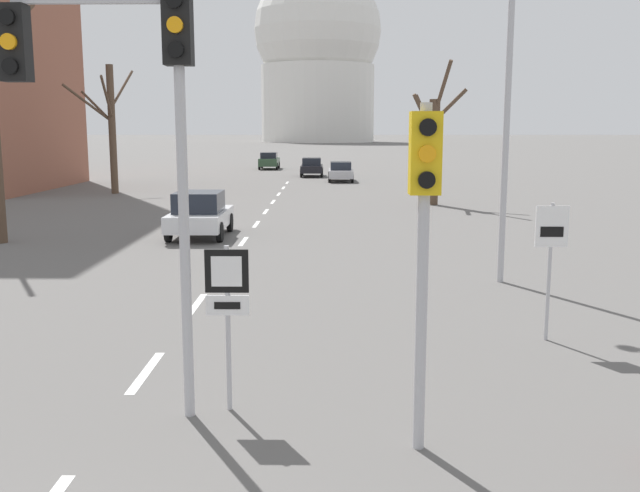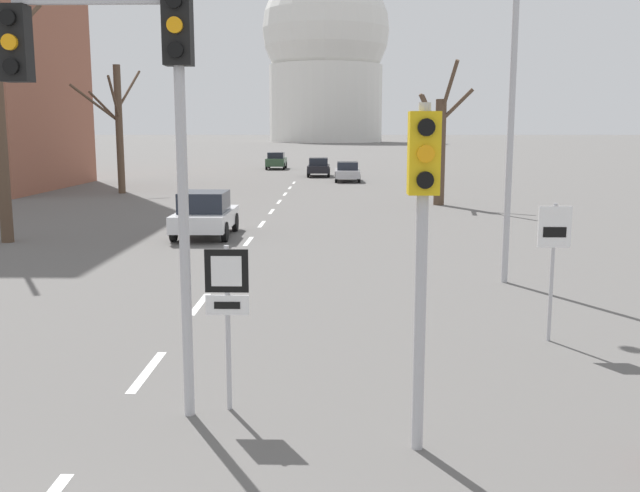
# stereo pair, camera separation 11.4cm
# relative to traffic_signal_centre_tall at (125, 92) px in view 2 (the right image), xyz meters

# --- Properties ---
(lane_stripe_1) EXTENTS (0.16, 2.00, 0.01)m
(lane_stripe_1) POSITION_rel_traffic_signal_centre_tall_xyz_m (-0.35, 1.75, -4.39)
(lane_stripe_1) COLOR silver
(lane_stripe_1) RESTS_ON ground_plane
(lane_stripe_2) EXTENTS (0.16, 2.00, 0.01)m
(lane_stripe_2) POSITION_rel_traffic_signal_centre_tall_xyz_m (-0.35, 6.25, -4.39)
(lane_stripe_2) COLOR silver
(lane_stripe_2) RESTS_ON ground_plane
(lane_stripe_3) EXTENTS (0.16, 2.00, 0.01)m
(lane_stripe_3) POSITION_rel_traffic_signal_centre_tall_xyz_m (-0.35, 10.75, -4.39)
(lane_stripe_3) COLOR silver
(lane_stripe_3) RESTS_ON ground_plane
(lane_stripe_4) EXTENTS (0.16, 2.00, 0.01)m
(lane_stripe_4) POSITION_rel_traffic_signal_centre_tall_xyz_m (-0.35, 15.25, -4.39)
(lane_stripe_4) COLOR silver
(lane_stripe_4) RESTS_ON ground_plane
(lane_stripe_5) EXTENTS (0.16, 2.00, 0.01)m
(lane_stripe_5) POSITION_rel_traffic_signal_centre_tall_xyz_m (-0.35, 19.75, -4.39)
(lane_stripe_5) COLOR silver
(lane_stripe_5) RESTS_ON ground_plane
(lane_stripe_6) EXTENTS (0.16, 2.00, 0.01)m
(lane_stripe_6) POSITION_rel_traffic_signal_centre_tall_xyz_m (-0.35, 24.25, -4.39)
(lane_stripe_6) COLOR silver
(lane_stripe_6) RESTS_ON ground_plane
(lane_stripe_7) EXTENTS (0.16, 2.00, 0.01)m
(lane_stripe_7) POSITION_rel_traffic_signal_centre_tall_xyz_m (-0.35, 28.75, -4.39)
(lane_stripe_7) COLOR silver
(lane_stripe_7) RESTS_ON ground_plane
(lane_stripe_8) EXTENTS (0.16, 2.00, 0.01)m
(lane_stripe_8) POSITION_rel_traffic_signal_centre_tall_xyz_m (-0.35, 33.25, -4.39)
(lane_stripe_8) COLOR silver
(lane_stripe_8) RESTS_ON ground_plane
(lane_stripe_9) EXTENTS (0.16, 2.00, 0.01)m
(lane_stripe_9) POSITION_rel_traffic_signal_centre_tall_xyz_m (-0.35, 37.75, -4.39)
(lane_stripe_9) COLOR silver
(lane_stripe_9) RESTS_ON ground_plane
(lane_stripe_10) EXTENTS (0.16, 2.00, 0.01)m
(lane_stripe_10) POSITION_rel_traffic_signal_centre_tall_xyz_m (-0.35, 42.25, -4.39)
(lane_stripe_10) COLOR silver
(lane_stripe_10) RESTS_ON ground_plane
(traffic_signal_centre_tall) EXTENTS (2.46, 0.34, 5.77)m
(traffic_signal_centre_tall) POSITION_rel_traffic_signal_centre_tall_xyz_m (0.00, 0.00, 0.00)
(traffic_signal_centre_tall) COLOR #B2B2B7
(traffic_signal_centre_tall) RESTS_ON ground_plane
(traffic_signal_near_right) EXTENTS (0.36, 0.34, 4.22)m
(traffic_signal_near_right) POSITION_rel_traffic_signal_centre_tall_xyz_m (3.74, -0.97, -1.43)
(traffic_signal_near_right) COLOR #B2B2B7
(traffic_signal_near_right) RESTS_ON ground_plane
(route_sign_post) EXTENTS (0.60, 0.08, 2.35)m
(route_sign_post) POSITION_rel_traffic_signal_centre_tall_xyz_m (1.23, 0.21, -2.80)
(route_sign_post) COLOR #B2B2B7
(route_sign_post) RESTS_ON ground_plane
(speed_limit_sign) EXTENTS (0.60, 0.08, 2.58)m
(speed_limit_sign) POSITION_rel_traffic_signal_centre_tall_xyz_m (6.70, 3.62, -2.64)
(speed_limit_sign) COLOR #B2B2B7
(speed_limit_sign) RESTS_ON ground_plane
(street_lamp_right) EXTENTS (2.31, 0.36, 8.04)m
(street_lamp_right) POSITION_rel_traffic_signal_centre_tall_xyz_m (6.63, 8.74, 0.58)
(street_lamp_right) COLOR #B2B2B7
(street_lamp_right) RESTS_ON ground_plane
(sedan_near_left) EXTENTS (1.84, 4.24, 1.61)m
(sedan_near_left) POSITION_rel_traffic_signal_centre_tall_xyz_m (-3.05, 59.33, -3.57)
(sedan_near_left) COLOR #2D4C33
(sedan_near_left) RESTS_ON ground_plane
(sedan_near_right) EXTENTS (1.85, 4.25, 1.45)m
(sedan_near_right) POSITION_rel_traffic_signal_centre_tall_xyz_m (3.54, 43.60, -3.65)
(sedan_near_right) COLOR #B7B7BC
(sedan_near_right) RESTS_ON ground_plane
(sedan_mid_centre) EXTENTS (1.82, 3.98, 1.52)m
(sedan_mid_centre) POSITION_rel_traffic_signal_centre_tall_xyz_m (1.28, 49.01, -3.61)
(sedan_mid_centre) COLOR black
(sedan_mid_centre) RESTS_ON ground_plane
(sedan_far_left) EXTENTS (1.98, 4.12, 1.66)m
(sedan_far_left) POSITION_rel_traffic_signal_centre_tall_xyz_m (-2.05, 16.34, -3.55)
(sedan_far_left) COLOR silver
(sedan_far_left) RESTS_ON ground_plane
(bare_tree_left_near) EXTENTS (3.05, 5.14, 7.61)m
(bare_tree_left_near) POSITION_rel_traffic_signal_centre_tall_xyz_m (-10.36, 33.56, -0.27)
(bare_tree_left_near) COLOR brown
(bare_tree_left_near) RESTS_ON ground_plane
(bare_tree_right_near) EXTENTS (2.80, 2.23, 7.22)m
(bare_tree_right_near) POSITION_rel_traffic_signal_centre_tall_xyz_m (8.01, 27.40, -1.28)
(bare_tree_right_near) COLOR brown
(bare_tree_right_near) RESTS_ON ground_plane
(capitol_dome) EXTENTS (34.85, 34.85, 49.23)m
(capitol_dome) POSITION_rel_traffic_signal_centre_tall_xyz_m (-0.35, 192.94, 19.59)
(capitol_dome) COLOR silver
(capitol_dome) RESTS_ON ground_plane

